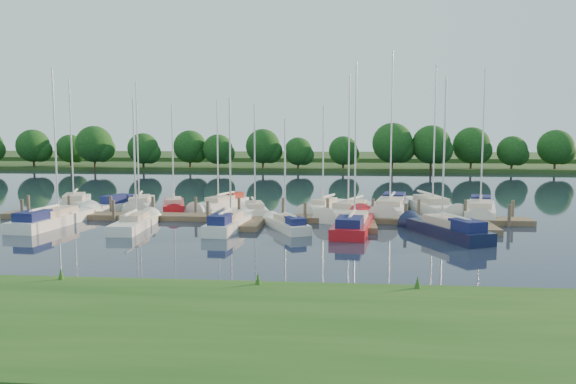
# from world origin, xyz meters

# --- Properties ---
(ground) EXTENTS (260.00, 260.00, 0.00)m
(ground) POSITION_xyz_m (0.00, 0.00, 0.00)
(ground) COLOR #192233
(ground) RESTS_ON ground
(near_bank) EXTENTS (90.00, 10.00, 0.50)m
(near_bank) POSITION_xyz_m (0.00, -16.00, 0.25)
(near_bank) COLOR #1B4814
(near_bank) RESTS_ON ground
(dock) EXTENTS (40.00, 6.00, 0.40)m
(dock) POSITION_xyz_m (0.00, 7.31, 0.20)
(dock) COLOR brown
(dock) RESTS_ON ground
(mooring_pilings) EXTENTS (38.24, 2.84, 2.00)m
(mooring_pilings) POSITION_xyz_m (0.00, 8.43, 0.60)
(mooring_pilings) COLOR #473D33
(mooring_pilings) RESTS_ON ground
(far_shore) EXTENTS (180.00, 30.00, 0.60)m
(far_shore) POSITION_xyz_m (0.00, 75.00, 0.30)
(far_shore) COLOR #1F3B16
(far_shore) RESTS_ON ground
(distant_hill) EXTENTS (220.00, 40.00, 1.40)m
(distant_hill) POSITION_xyz_m (0.00, 100.00, 0.70)
(distant_hill) COLOR #355123
(distant_hill) RESTS_ON ground
(treeline) EXTENTS (145.88, 9.62, 8.31)m
(treeline) POSITION_xyz_m (3.49, 62.26, 4.07)
(treeline) COLOR #38281C
(treeline) RESTS_ON ground
(sailboat_n_0) EXTENTS (4.72, 9.09, 11.66)m
(sailboat_n_0) POSITION_xyz_m (-17.33, 13.75, 0.28)
(sailboat_n_0) COLOR white
(sailboat_n_0) RESTS_ON ground
(motorboat) EXTENTS (3.31, 5.69, 1.56)m
(motorboat) POSITION_xyz_m (-13.19, 12.79, 0.33)
(motorboat) COLOR white
(motorboat) RESTS_ON ground
(sailboat_n_2) EXTENTS (4.09, 9.09, 11.37)m
(sailboat_n_2) POSITION_xyz_m (-11.47, 14.00, 0.27)
(sailboat_n_2) COLOR white
(sailboat_n_2) RESTS_ON ground
(sailboat_n_3) EXTENTS (3.42, 7.31, 9.33)m
(sailboat_n_3) POSITION_xyz_m (-8.13, 13.18, 0.27)
(sailboat_n_3) COLOR #B41019
(sailboat_n_3) RESTS_ON ground
(sailboat_n_4) EXTENTS (3.89, 7.52, 9.71)m
(sailboat_n_4) POSITION_xyz_m (-4.29, 14.54, 0.32)
(sailboat_n_4) COLOR white
(sailboat_n_4) RESTS_ON ground
(sailboat_n_5) EXTENTS (3.16, 7.26, 9.22)m
(sailboat_n_5) POSITION_xyz_m (-0.76, 11.07, 0.27)
(sailboat_n_5) COLOR white
(sailboat_n_5) RESTS_ON ground
(sailboat_n_6) EXTENTS (3.89, 7.14, 9.26)m
(sailboat_n_6) POSITION_xyz_m (4.77, 13.93, 0.27)
(sailboat_n_6) COLOR white
(sailboat_n_6) RESTS_ON ground
(sailboat_n_7) EXTENTS (5.07, 8.94, 11.55)m
(sailboat_n_7) POSITION_xyz_m (6.89, 11.11, 0.28)
(sailboat_n_7) COLOR white
(sailboat_n_7) RESTS_ON ground
(sailboat_n_8) EXTENTS (4.27, 11.00, 13.69)m
(sailboat_n_8) POSITION_xyz_m (10.33, 13.31, 0.33)
(sailboat_n_8) COLOR white
(sailboat_n_8) RESTS_ON ground
(sailboat_n_9) EXTENTS (4.20, 10.09, 12.71)m
(sailboat_n_9) POSITION_xyz_m (13.82, 14.29, 0.28)
(sailboat_n_9) COLOR white
(sailboat_n_9) RESTS_ON ground
(sailboat_n_10) EXTENTS (4.15, 9.56, 12.03)m
(sailboat_n_10) POSITION_xyz_m (17.36, 12.23, 0.33)
(sailboat_n_10) COLOR white
(sailboat_n_10) RESTS_ON ground
(sailboat_s_0) EXTENTS (2.90, 9.20, 11.67)m
(sailboat_s_0) POSITION_xyz_m (-14.35, 4.64, 0.34)
(sailboat_s_0) COLOR white
(sailboat_s_0) RESTS_ON ground
(sailboat_s_1) EXTENTS (2.03, 7.24, 9.34)m
(sailboat_s_1) POSITION_xyz_m (-8.05, 3.76, 0.28)
(sailboat_s_1) COLOR white
(sailboat_s_1) RESTS_ON ground
(sailboat_s_2) EXTENTS (2.33, 7.20, 9.38)m
(sailboat_s_2) POSITION_xyz_m (-1.43, 3.66, 0.34)
(sailboat_s_2) COLOR white
(sailboat_s_2) RESTS_ON ground
(sailboat_s_3) EXTENTS (3.59, 5.92, 7.92)m
(sailboat_s_3) POSITION_xyz_m (2.50, 4.15, 0.32)
(sailboat_s_3) COLOR white
(sailboat_s_3) RESTS_ON ground
(sailboat_s_4) EXTENTS (3.22, 9.41, 11.80)m
(sailboat_s_4) POSITION_xyz_m (7.07, 4.46, 0.33)
(sailboat_s_4) COLOR #B41019
(sailboat_s_4) RESTS_ON ground
(sailboat_s_5) EXTENTS (4.63, 8.00, 10.61)m
(sailboat_s_5) POSITION_xyz_m (12.88, 2.55, 0.35)
(sailboat_s_5) COLOR black
(sailboat_s_5) RESTS_ON ground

